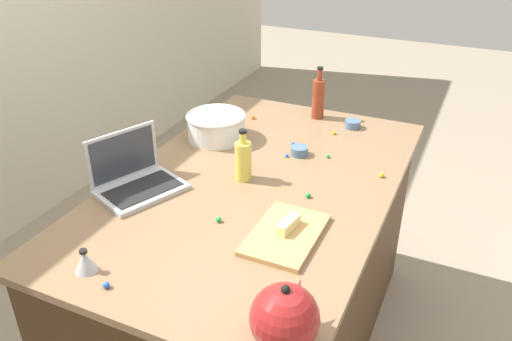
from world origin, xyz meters
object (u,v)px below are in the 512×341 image
bottle_soy (318,98)px  ramekin_small (299,151)px  mixing_bowl_large (216,126)px  bottle_oil (243,160)px  butter_stick_left (288,224)px  cutting_board (286,234)px  kettle (285,319)px  ramekin_medium (353,124)px  laptop (135,178)px  kitchen_timer (85,261)px

bottle_soy → ramekin_small: 0.44m
bottle_soy → ramekin_small: size_ratio=3.46×
mixing_bowl_large → bottle_oil: (-0.30, -0.28, 0.02)m
bottle_soy → butter_stick_left: (-1.00, -0.23, -0.07)m
bottle_soy → ramekin_small: (-0.43, -0.06, -0.09)m
bottle_oil → butter_stick_left: bearing=-131.9°
mixing_bowl_large → cutting_board: bearing=-135.3°
mixing_bowl_large → kettle: (-1.01, -0.75, 0.02)m
butter_stick_left → ramekin_medium: (0.95, 0.04, -0.02)m
laptop → cutting_board: size_ratio=1.12×
bottle_oil → butter_stick_left: 0.41m
ramekin_small → laptop: bearing=138.5°
mixing_bowl_large → ramekin_small: bearing=-89.9°
mixing_bowl_large → bottle_soy: size_ratio=1.05×
bottle_oil → ramekin_medium: bearing=-21.1°
laptop → cutting_board: bearing=-94.7°
laptop → kettle: 0.94m
cutting_board → ramekin_small: ramekin_small is taller
bottle_oil → bottle_soy: bearing=-5.1°
mixing_bowl_large → butter_stick_left: size_ratio=2.51×
mixing_bowl_large → cutting_board: 0.83m
mixing_bowl_large → ramekin_small: mixing_bowl_large is taller
mixing_bowl_large → bottle_oil: size_ratio=1.29×
cutting_board → ramekin_medium: (0.97, 0.04, 0.01)m
bottle_soy → butter_stick_left: bearing=-166.8°
mixing_bowl_large → kitchen_timer: mixing_bowl_large is taller
bottle_oil → ramekin_medium: (0.68, -0.26, -0.07)m
mixing_bowl_large → butter_stick_left: mixing_bowl_large is taller
mixing_bowl_large → cutting_board: mixing_bowl_large is taller
cutting_board → ramekin_medium: size_ratio=4.37×
mixing_bowl_large → kettle: bearing=-143.6°
kettle → ramekin_medium: 1.41m
kettle → butter_stick_left: size_ratio=1.94×
laptop → kettle: bearing=-120.5°
ramekin_small → kettle: bearing=-161.6°
kettle → butter_stick_left: (0.45, 0.17, -0.04)m
butter_stick_left → cutting_board: bearing=180.0°
ramekin_small → ramekin_medium: (0.38, -0.13, -0.00)m
ramekin_small → bottle_soy: bearing=8.4°
butter_stick_left → bottle_soy: bearing=13.2°
bottle_soy → butter_stick_left: bottle_soy is taller
laptop → ramekin_small: laptop is taller
laptop → butter_stick_left: bearing=-92.7°
ramekin_small → kitchen_timer: 1.05m
ramekin_medium → bottle_oil: bearing=158.9°
bottle_oil → cutting_board: size_ratio=0.65×
cutting_board → ramekin_small: 0.61m
laptop → mixing_bowl_large: 0.54m
kettle → butter_stick_left: bearing=20.4°
laptop → ramekin_medium: size_ratio=4.91×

